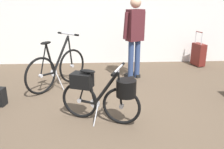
# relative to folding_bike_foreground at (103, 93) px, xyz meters

# --- Properties ---
(ground_plane) EXTENTS (7.42, 7.42, 0.00)m
(ground_plane) POSITION_rel_folding_bike_foreground_xyz_m (0.26, 0.11, -0.42)
(ground_plane) COLOR brown
(back_wall) EXTENTS (7.42, 0.10, 2.85)m
(back_wall) POSITION_rel_folding_bike_foreground_xyz_m (0.26, 3.05, 1.00)
(back_wall) COLOR white
(back_wall) RESTS_ON ground_plane
(folding_bike_foreground) EXTENTS (1.07, 0.58, 0.80)m
(folding_bike_foreground) POSITION_rel_folding_bike_foreground_xyz_m (0.00, 0.00, 0.00)
(folding_bike_foreground) COLOR black
(folding_bike_foreground) RESTS_ON ground_plane
(display_bike_left) EXTENTS (0.93, 1.12, 0.99)m
(display_bike_left) POSITION_rel_folding_bike_foreground_xyz_m (-0.82, 1.33, -0.05)
(display_bike_left) COLOR black
(display_bike_left) RESTS_ON ground_plane
(visitor_near_wall) EXTENTS (0.48, 0.37, 1.62)m
(visitor_near_wall) POSITION_rel_folding_bike_foreground_xyz_m (0.67, 1.79, 0.50)
(visitor_near_wall) COLOR navy
(visitor_near_wall) RESTS_ON ground_plane
(rolling_suitcase) EXTENTS (0.26, 0.39, 0.83)m
(rolling_suitcase) POSITION_rel_folding_bike_foreground_xyz_m (2.36, 2.61, -0.14)
(rolling_suitcase) COLOR maroon
(rolling_suitcase) RESTS_ON ground_plane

